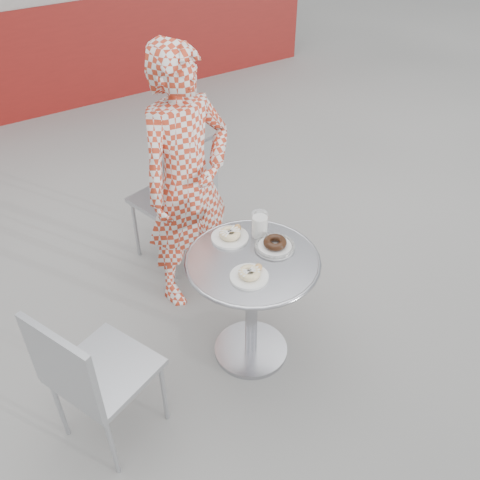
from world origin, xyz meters
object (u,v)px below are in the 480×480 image
chair_left (109,395)px  plate_far (230,235)px  bistro_table (252,284)px  plate_near (250,274)px  chair_far (175,223)px  plate_checker (275,245)px  milk_cup (260,225)px  seated_person (187,183)px

chair_left → plate_far: (0.81, 0.24, 0.43)m
bistro_table → plate_near: 0.22m
plate_near → chair_left: bearing=175.5°
chair_far → plate_near: (-0.13, -1.06, 0.41)m
chair_left → plate_checker: (0.95, 0.06, 0.43)m
plate_far → plate_checker: (0.14, -0.18, -0.00)m
chair_left → chair_far: bearing=-63.2°
plate_checker → plate_far: bearing=128.1°
bistro_table → milk_cup: (0.13, 0.14, 0.22)m
chair_left → milk_cup: bearing=-101.9°
bistro_table → plate_checker: plate_checker is taller
bistro_table → milk_cup: 0.29m
chair_far → bistro_table: bearing=72.4°
bistro_table → plate_near: bearing=-129.7°
chair_far → seated_person: 0.60m
chair_far → plate_checker: 1.03m
bistro_table → seated_person: 0.68m
chair_left → seated_person: bearing=-72.8°
chair_far → milk_cup: (0.08, -0.82, 0.46)m
bistro_table → plate_checker: size_ratio=3.34×
seated_person → milk_cup: size_ratio=11.38×
milk_cup → plate_near: bearing=-132.6°
bistro_table → plate_checker: bearing=6.1°
chair_far → milk_cup: size_ratio=6.46×
chair_left → seated_person: size_ratio=0.54×
seated_person → plate_far: 0.43m
plate_near → plate_checker: plate_checker is taller
chair_left → plate_near: (0.73, -0.06, 0.43)m
seated_person → plate_near: seated_person is taller
plate_far → plate_near: size_ratio=1.05×
seated_person → milk_cup: seated_person is taller
seated_person → milk_cup: (0.14, -0.49, -0.04)m
plate_far → chair_far: bearing=86.1°
bistro_table → chair_far: 0.99m
plate_checker → plate_near: bearing=-152.9°
bistro_table → seated_person: seated_person is taller
chair_left → plate_checker: 1.04m
plate_near → plate_checker: (0.22, 0.11, -0.00)m
plate_far → milk_cup: size_ratio=1.39×
bistro_table → plate_near: (-0.08, -0.10, 0.18)m
bistro_table → plate_near: size_ratio=3.73×
bistro_table → plate_near: plate_near is taller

